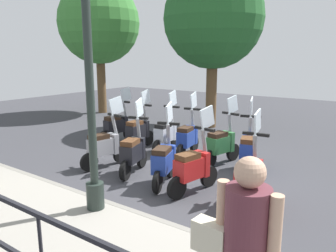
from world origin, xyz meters
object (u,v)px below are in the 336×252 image
(scooter_far_5, at_px, (117,125))
(pedestrian_with_bag, at_px, (243,245))
(scooter_far_0, at_px, (248,149))
(tree_large, at_px, (99,23))
(scooter_far_1, at_px, (222,143))
(scooter_far_4, at_px, (138,131))
(scooter_near_2, at_px, (164,160))
(scooter_near_0, at_px, (249,176))
(scooter_near_4, at_px, (105,146))
(tree_distant, at_px, (213,19))
(scooter_far_2, at_px, (188,137))
(lamp_post_near, at_px, (90,82))
(scooter_far_3, at_px, (166,133))
(scooter_near_1, at_px, (193,167))
(scooter_near_3, at_px, (134,151))

(scooter_far_5, bearing_deg, pedestrian_with_bag, -117.98)
(scooter_far_0, relative_size, scooter_far_5, 1.00)
(tree_large, xyz_separation_m, scooter_far_1, (-3.38, -7.26, -3.22))
(tree_large, bearing_deg, scooter_far_4, -125.15)
(scooter_far_4, height_order, scooter_far_5, same)
(scooter_near_2, bearing_deg, scooter_near_0, -104.40)
(scooter_near_4, bearing_deg, tree_distant, 11.71)
(scooter_far_2, xyz_separation_m, scooter_far_5, (0.03, 2.35, 0.00))
(lamp_post_near, bearing_deg, scooter_far_4, 29.99)
(scooter_far_3, bearing_deg, scooter_far_0, -98.46)
(lamp_post_near, relative_size, scooter_near_1, 2.78)
(tree_large, relative_size, scooter_near_2, 3.50)
(pedestrian_with_bag, distance_m, scooter_near_2, 3.86)
(scooter_near_3, distance_m, scooter_far_1, 2.00)
(lamp_post_near, distance_m, scooter_far_1, 3.73)
(scooter_near_0, xyz_separation_m, scooter_far_2, (1.67, 2.18, 0.00))
(tree_large, height_order, scooter_far_4, tree_large)
(scooter_far_0, xyz_separation_m, scooter_far_5, (0.17, 3.92, 0.00))
(scooter_near_4, bearing_deg, lamp_post_near, -127.00)
(scooter_far_1, relative_size, scooter_far_3, 1.00)
(scooter_far_5, bearing_deg, scooter_near_3, -118.04)
(pedestrian_with_bag, bearing_deg, scooter_far_5, 55.79)
(scooter_near_2, height_order, scooter_far_1, same)
(scooter_far_4, bearing_deg, scooter_far_1, -88.82)
(scooter_near_0, bearing_deg, scooter_far_1, 33.33)
(scooter_near_4, bearing_deg, scooter_near_2, -81.30)
(scooter_near_3, xyz_separation_m, scooter_far_5, (1.68, 2.05, 0.00))
(scooter_near_3, relative_size, scooter_far_1, 1.00)
(scooter_near_0, distance_m, scooter_far_4, 3.92)
(scooter_far_0, bearing_deg, scooter_near_2, 132.31)
(scooter_near_1, bearing_deg, scooter_near_4, 100.57)
(scooter_far_2, bearing_deg, scooter_near_1, -154.24)
(tree_large, relative_size, scooter_far_2, 3.50)
(lamp_post_near, xyz_separation_m, scooter_near_4, (1.72, 1.54, -1.57))
(scooter_far_1, distance_m, scooter_far_2, 0.93)
(tree_large, height_order, scooter_far_3, tree_large)
(tree_large, relative_size, scooter_far_5, 3.50)
(scooter_near_3, xyz_separation_m, scooter_far_2, (1.65, -0.30, 0.00))
(scooter_near_4, relative_size, scooter_far_0, 1.00)
(scooter_near_0, xyz_separation_m, scooter_near_1, (-0.12, 0.97, 0.00))
(scooter_far_4, bearing_deg, scooter_near_0, -113.58)
(scooter_far_0, bearing_deg, pedestrian_with_bag, -175.35)
(tree_distant, xyz_separation_m, scooter_far_3, (-3.33, -0.48, -3.08))
(scooter_far_1, bearing_deg, lamp_post_near, -174.14)
(scooter_near_1, height_order, scooter_far_0, same)
(scooter_near_3, height_order, scooter_far_3, same)
(scooter_near_2, xyz_separation_m, scooter_far_2, (1.77, 0.56, 0.00))
(scooter_far_0, bearing_deg, scooter_far_5, 71.67)
(scooter_near_4, relative_size, scooter_far_2, 1.00)
(scooter_near_2, relative_size, scooter_far_5, 1.00)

